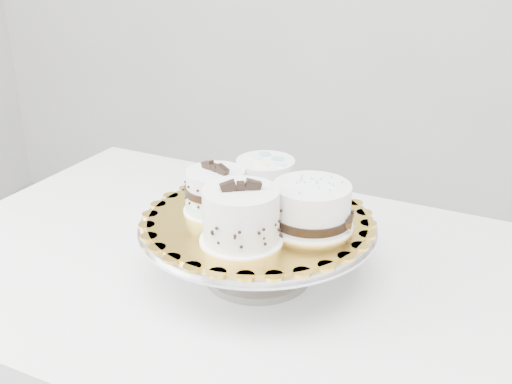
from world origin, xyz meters
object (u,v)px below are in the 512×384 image
(cake_board, at_px, (258,219))
(cake_swirl, at_px, (241,217))
(cake_ribbon, at_px, (312,207))
(cake_stand, at_px, (258,239))
(cake_banded, at_px, (216,192))
(cake_dots, at_px, (265,180))
(table, at_px, (238,306))

(cake_board, xyz_separation_m, cake_swirl, (0.00, -0.08, 0.04))
(cake_ribbon, bearing_deg, cake_stand, 175.23)
(cake_banded, bearing_deg, cake_stand, 20.99)
(cake_dots, relative_size, cake_ribbon, 0.86)
(cake_swirl, xyz_separation_m, cake_dots, (-0.01, 0.15, -0.00))
(table, relative_size, cake_stand, 3.24)
(cake_swirl, relative_size, cake_dots, 1.26)
(table, relative_size, cake_ribbon, 8.86)
(cake_board, relative_size, cake_ribbon, 2.51)
(cake_stand, relative_size, cake_banded, 3.02)
(cake_board, bearing_deg, table, 146.25)
(cake_stand, distance_m, cake_board, 0.03)
(cake_dots, xyz_separation_m, cake_ribbon, (0.10, -0.07, -0.00))
(cake_board, bearing_deg, cake_ribbon, -0.04)
(cake_stand, bearing_deg, table, 146.25)
(cake_banded, bearing_deg, cake_swirl, -23.96)
(cake_swirl, height_order, cake_dots, cake_swirl)
(cake_swirl, bearing_deg, cake_board, 63.61)
(cake_board, height_order, cake_dots, cake_dots)
(cake_swirl, bearing_deg, cake_ribbon, 15.41)
(table, bearing_deg, cake_stand, -25.45)
(cake_dots, bearing_deg, table, -141.60)
(cake_stand, relative_size, cake_ribbon, 2.73)
(cake_board, height_order, cake_ribbon, cake_ribbon)
(cake_banded, bearing_deg, cake_dots, 71.68)
(cake_dots, bearing_deg, cake_swirl, -95.64)
(cake_swirl, bearing_deg, cake_stand, 63.61)
(cake_board, bearing_deg, cake_dots, 97.88)
(table, relative_size, cake_dots, 10.31)
(cake_ribbon, bearing_deg, cake_dots, 139.07)
(table, height_order, cake_stand, cake_stand)
(table, height_order, cake_ribbon, cake_ribbon)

